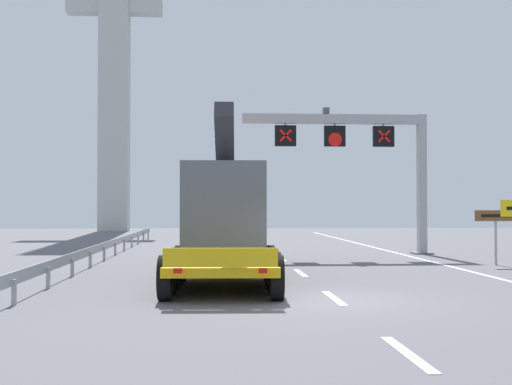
# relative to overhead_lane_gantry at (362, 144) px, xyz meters

# --- Properties ---
(ground) EXTENTS (112.00, 112.00, 0.00)m
(ground) POSITION_rel_overhead_lane_gantry_xyz_m (-4.35, -15.66, -5.30)
(ground) COLOR #5B5B60
(lane_markings) EXTENTS (0.20, 78.50, 0.01)m
(lane_markings) POSITION_rel_overhead_lane_gantry_xyz_m (-4.17, 16.29, -5.29)
(lane_markings) COLOR silver
(lane_markings) RESTS_ON ground
(edge_line_right) EXTENTS (0.20, 63.00, 0.01)m
(edge_line_right) POSITION_rel_overhead_lane_gantry_xyz_m (1.85, -3.66, -5.29)
(edge_line_right) COLOR silver
(edge_line_right) RESTS_ON ground
(overhead_lane_gantry) EXTENTS (9.16, 0.90, 7.04)m
(overhead_lane_gantry) POSITION_rel_overhead_lane_gantry_xyz_m (0.00, 0.00, 0.00)
(overhead_lane_gantry) COLOR #9EA0A5
(overhead_lane_gantry) RESTS_ON ground
(heavy_haul_truck_yellow) EXTENTS (3.48, 14.14, 5.30)m
(heavy_haul_truck_yellow) POSITION_rel_overhead_lane_gantry_xyz_m (-6.69, -8.18, -3.31)
(heavy_haul_truck_yellow) COLOR yellow
(heavy_haul_truck_yellow) RESTS_ON ground
(tourist_info_sign_brown) EXTENTS (1.71, 0.15, 2.14)m
(tourist_info_sign_brown) POSITION_rel_overhead_lane_gantry_xyz_m (3.87, -6.33, -3.64)
(tourist_info_sign_brown) COLOR #9EA0A5
(tourist_info_sign_brown) RESTS_ON ground
(guardrail_left) EXTENTS (0.13, 35.28, 0.76)m
(guardrail_left) POSITION_rel_overhead_lane_gantry_xyz_m (-11.80, -0.02, -4.73)
(guardrail_left) COLOR #999EA3
(guardrail_left) RESTS_ON ground
(bridge_pylon_distant) EXTENTS (9.00, 2.00, 34.57)m
(bridge_pylon_distant) POSITION_rel_overhead_lane_gantry_xyz_m (-16.59, 32.64, 12.38)
(bridge_pylon_distant) COLOR #B7B7B2
(bridge_pylon_distant) RESTS_ON ground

